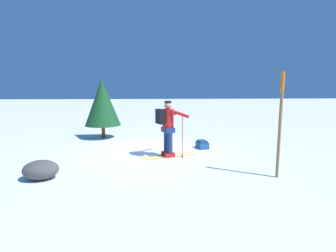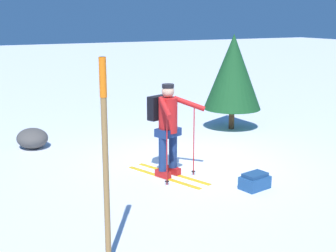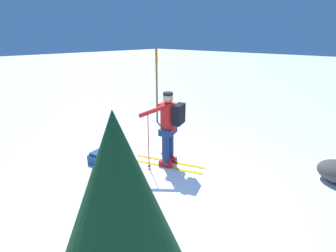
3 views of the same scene
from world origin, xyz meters
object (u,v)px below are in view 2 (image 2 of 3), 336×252
Objects in this scene: dropped_backpack at (255,181)px; rock_boulder at (32,138)px; pine_tree at (233,72)px; skier at (167,123)px; trail_marker at (105,149)px.

rock_boulder is at bearing -146.78° from dropped_backpack.
skier is at bearing -51.89° from pine_tree.
pine_tree is at bearing 128.11° from skier.
dropped_backpack is 5.03m from rock_boulder.
dropped_backpack is 3.44m from trail_marker.
trail_marker is at bearing -46.56° from pine_tree.
skier is 3.52m from rock_boulder.
trail_marker reaches higher than skier.
trail_marker is 1.00× the size of pine_tree.
trail_marker is at bearing -39.84° from skier.
rock_boulder is 5.03m from pine_tree.
pine_tree is (-4.81, 5.08, 0.07)m from trail_marker.
dropped_backpack is at bearing 38.36° from skier.
skier is 0.72× the size of trail_marker.
trail_marker is 5.48m from rock_boulder.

